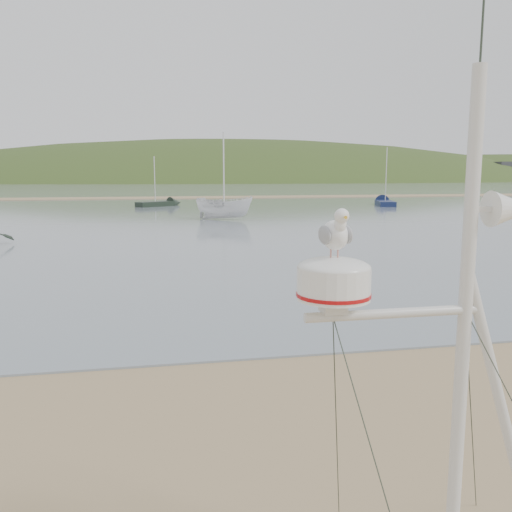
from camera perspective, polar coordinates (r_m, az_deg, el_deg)
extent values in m
plane|color=#8E7552|center=(6.47, -17.08, -23.73)|extent=(560.00, 560.00, 0.00)
cube|color=slate|center=(137.49, -11.68, 7.14)|extent=(560.00, 256.00, 0.04)
cube|color=#8E7552|center=(75.52, -11.88, 6.00)|extent=(560.00, 7.00, 0.07)
ellipsoid|color=#2A3D19|center=(244.96, -2.01, 2.77)|extent=(400.00, 180.00, 80.00)
cube|color=silver|center=(204.76, -21.86, 8.28)|extent=(8.40, 6.30, 8.00)
cube|color=silver|center=(201.73, -14.51, 8.62)|extent=(8.40, 6.30, 8.00)
cube|color=silver|center=(202.02, -7.04, 8.83)|extent=(8.40, 6.30, 8.00)
cube|color=silver|center=(205.63, 0.29, 8.89)|extent=(8.40, 6.30, 8.00)
cube|color=silver|center=(212.39, 7.26, 8.82)|extent=(8.40, 6.30, 8.00)
cube|color=silver|center=(222.00, 13.71, 8.64)|extent=(8.40, 6.30, 8.00)
cube|color=silver|center=(234.12, 19.55, 8.38)|extent=(8.40, 6.30, 8.00)
cube|color=silver|center=(248.38, 24.77, 8.08)|extent=(8.40, 6.30, 8.00)
cylinder|color=silver|center=(4.48, 20.94, -9.18)|extent=(0.10, 0.10, 4.20)
cylinder|color=silver|center=(4.99, 24.99, -16.63)|extent=(0.97, 0.08, 2.76)
cylinder|color=silver|center=(4.12, 14.34, -5.86)|extent=(1.36, 0.07, 0.07)
cylinder|color=#2D382D|center=(4.44, 22.86, 23.55)|extent=(0.02, 0.02, 0.94)
cube|color=silver|center=(3.93, 8.13, -5.22)|extent=(0.17, 0.17, 0.09)
cylinder|color=white|center=(3.89, 8.18, -2.90)|extent=(0.52, 0.52, 0.23)
cylinder|color=#AF0C0F|center=(3.91, 8.15, -4.03)|extent=(0.54, 0.54, 0.03)
ellipsoid|color=white|center=(3.87, 8.21, -1.22)|extent=(0.52, 0.52, 0.15)
cone|color=white|center=(4.46, 24.90, 4.53)|extent=(0.27, 0.27, 0.27)
cube|color=silver|center=(4.35, 22.88, 4.57)|extent=(0.21, 0.04, 0.04)
cylinder|color=tan|center=(3.84, 7.88, 0.38)|extent=(0.01, 0.01, 0.07)
cylinder|color=tan|center=(3.86, 8.62, 0.40)|extent=(0.01, 0.01, 0.07)
ellipsoid|color=white|center=(3.84, 8.29, 2.18)|extent=(0.18, 0.28, 0.21)
ellipsoid|color=#94969B|center=(3.80, 7.22, 2.22)|extent=(0.05, 0.23, 0.13)
ellipsoid|color=#94969B|center=(3.85, 9.45, 2.26)|extent=(0.05, 0.23, 0.13)
cone|color=white|center=(3.98, 7.58, 2.12)|extent=(0.09, 0.08, 0.09)
ellipsoid|color=white|center=(3.73, 8.86, 3.35)|extent=(0.09, 0.09, 0.12)
sphere|color=white|center=(3.70, 9.02, 4.21)|extent=(0.10, 0.10, 0.10)
cone|color=gold|center=(3.65, 9.30, 4.06)|extent=(0.02, 0.05, 0.02)
imported|color=white|center=(39.85, -3.40, 7.07)|extent=(2.35, 2.33, 4.48)
cube|color=#131E44|center=(58.73, 13.44, 5.43)|extent=(2.99, 5.26, 0.50)
cone|color=#131E44|center=(61.91, 13.04, 5.60)|extent=(2.05, 2.15, 1.60)
cylinder|color=silver|center=(58.65, 13.54, 8.36)|extent=(0.08, 0.08, 5.52)
cube|color=black|center=(56.65, -10.55, 5.41)|extent=(4.12, 3.56, 0.50)
cone|color=black|center=(58.31, -8.48, 5.55)|extent=(1.96, 1.94, 1.33)
cylinder|color=silver|center=(56.56, -10.62, 7.97)|extent=(0.08, 0.08, 4.57)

